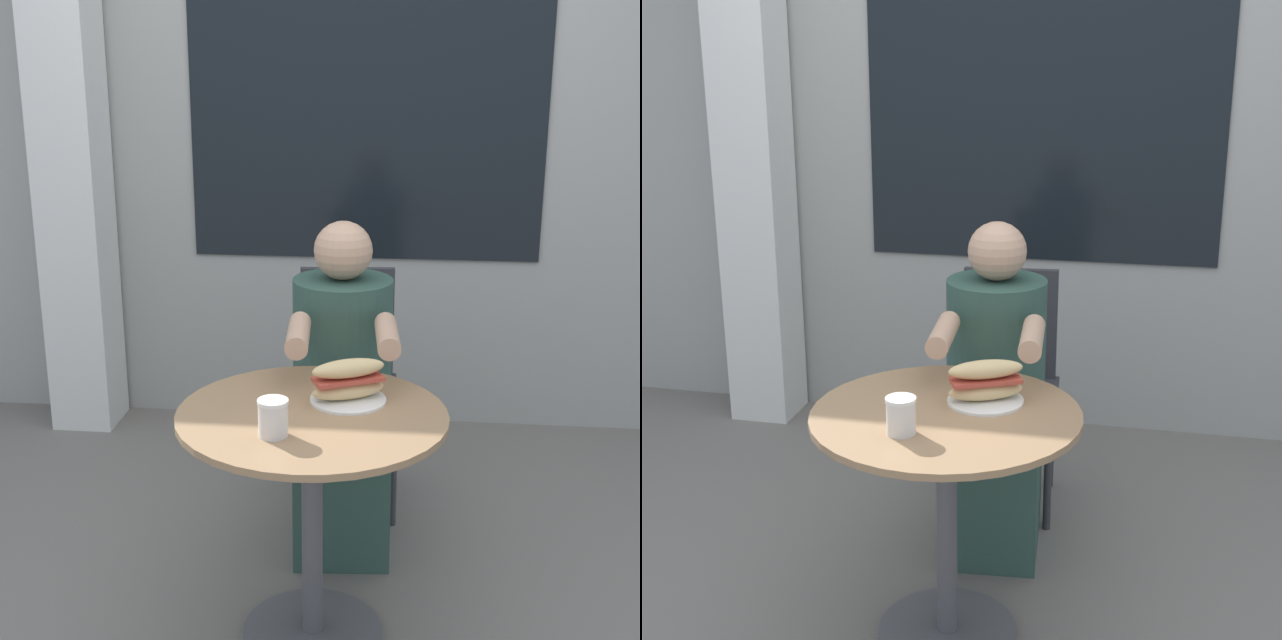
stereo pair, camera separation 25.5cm
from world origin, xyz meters
TOP-DOWN VIEW (x-y plane):
  - ground_plane at (0.00, 0.00)m, footprint 8.00×8.00m
  - storefront_wall at (0.00, 1.66)m, footprint 8.00×0.09m
  - lattice_pillar at (-1.20, 1.46)m, footprint 0.27×0.27m
  - cafe_table at (0.00, 0.00)m, footprint 0.74×0.74m
  - diner_chair at (0.03, 0.90)m, footprint 0.41×0.41m
  - seated_diner at (0.04, 0.55)m, footprint 0.37×0.61m
  - sandwich_on_plate at (0.09, 0.09)m, footprint 0.22×0.21m
  - drink_cup at (-0.08, -0.16)m, footprint 0.08×0.08m

SIDE VIEW (x-z plane):
  - ground_plane at x=0.00m, z-range 0.00..0.00m
  - seated_diner at x=0.04m, z-range -0.07..1.05m
  - cafe_table at x=0.00m, z-range 0.17..0.87m
  - diner_chair at x=0.03m, z-range 0.09..0.96m
  - drink_cup at x=-0.08m, z-range 0.70..0.80m
  - sandwich_on_plate at x=0.09m, z-range 0.70..0.82m
  - lattice_pillar at x=-1.20m, z-range 0.00..2.40m
  - storefront_wall at x=0.00m, z-range 0.00..2.80m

